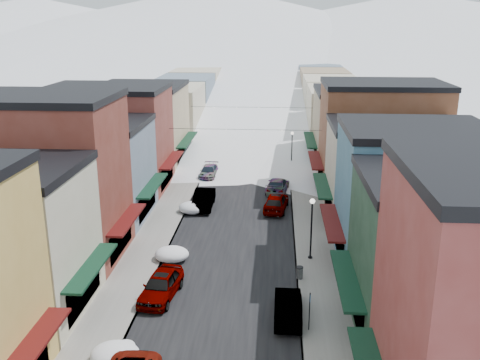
# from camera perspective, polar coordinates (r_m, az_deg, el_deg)

# --- Properties ---
(road) EXTENTS (10.00, 160.00, 0.01)m
(road) POSITION_cam_1_polar(r_m,az_deg,el_deg) (78.26, 1.37, 3.86)
(road) COLOR black
(road) RESTS_ON ground
(sidewalk_left) EXTENTS (3.20, 160.00, 0.15)m
(sidewalk_left) POSITION_cam_1_polar(r_m,az_deg,el_deg) (78.80, -3.44, 3.98)
(sidewalk_left) COLOR gray
(sidewalk_left) RESTS_ON ground
(sidewalk_right) EXTENTS (3.20, 160.00, 0.15)m
(sidewalk_right) POSITION_cam_1_polar(r_m,az_deg,el_deg) (78.24, 6.22, 3.81)
(sidewalk_right) COLOR gray
(sidewalk_right) RESTS_ON ground
(curb_left) EXTENTS (0.10, 160.00, 0.15)m
(curb_left) POSITION_cam_1_polar(r_m,az_deg,el_deg) (78.62, -2.31, 3.96)
(curb_left) COLOR slate
(curb_left) RESTS_ON ground
(curb_right) EXTENTS (0.10, 160.00, 0.15)m
(curb_right) POSITION_cam_1_polar(r_m,az_deg,el_deg) (78.19, 5.08, 3.84)
(curb_right) COLOR slate
(curb_right) RESTS_ON ground
(bldg_l_brick_near) EXTENTS (12.30, 8.20, 12.50)m
(bldg_l_brick_near) POSITION_cam_1_polar(r_m,az_deg,el_deg) (42.01, -20.19, 0.14)
(bldg_l_brick_near) COLOR maroon
(bldg_l_brick_near) RESTS_ON ground
(bldg_l_grayblue) EXTENTS (11.30, 9.20, 9.00)m
(bldg_l_grayblue) POSITION_cam_1_polar(r_m,az_deg,el_deg) (49.87, -15.61, 1.01)
(bldg_l_grayblue) COLOR slate
(bldg_l_grayblue) RESTS_ON ground
(bldg_l_brick_far) EXTENTS (13.30, 9.20, 11.00)m
(bldg_l_brick_far) POSITION_cam_1_polar(r_m,az_deg,el_deg) (58.22, -13.75, 4.39)
(bldg_l_brick_far) COLOR maroon
(bldg_l_brick_far) RESTS_ON ground
(bldg_l_tan) EXTENTS (11.30, 11.20, 10.00)m
(bldg_l_tan) POSITION_cam_1_polar(r_m,az_deg,el_deg) (67.47, -10.40, 5.83)
(bldg_l_tan) COLOR tan
(bldg_l_tan) RESTS_ON ground
(bldg_r_green) EXTENTS (11.30, 9.20, 9.50)m
(bldg_r_green) POSITION_cam_1_polar(r_m,az_deg,el_deg) (32.48, 21.37, -7.65)
(bldg_r_green) COLOR #1A3724
(bldg_r_green) RESTS_ON ground
(bldg_r_blue) EXTENTS (11.30, 9.20, 10.50)m
(bldg_r_blue) POSITION_cam_1_polar(r_m,az_deg,el_deg) (40.38, 17.82, -1.76)
(bldg_r_blue) COLOR #396881
(bldg_r_blue) RESTS_ON ground
(bldg_r_cream) EXTENTS (12.30, 9.20, 9.00)m
(bldg_r_cream) POSITION_cam_1_polar(r_m,az_deg,el_deg) (49.09, 15.92, 0.74)
(bldg_r_cream) COLOR #C0B59A
(bldg_r_cream) RESTS_ON ground
(bldg_r_brick_far) EXTENTS (13.30, 9.20, 11.50)m
(bldg_r_brick_far) POSITION_cam_1_polar(r_m,az_deg,el_deg) (57.46, 14.75, 4.41)
(bldg_r_brick_far) COLOR brown
(bldg_r_brick_far) RESTS_ON ground
(bldg_r_tan) EXTENTS (11.30, 11.20, 9.50)m
(bldg_r_tan) POSITION_cam_1_polar(r_m,az_deg,el_deg) (67.15, 12.33, 5.45)
(bldg_r_tan) COLOR #907D5E
(bldg_r_tan) RESTS_ON ground
(distant_blocks) EXTENTS (34.00, 55.00, 8.00)m
(distant_blocks) POSITION_cam_1_polar(r_m,az_deg,el_deg) (100.17, 2.00, 9.04)
(distant_blocks) COLOR gray
(distant_blocks) RESTS_ON ground
(mountain_ridge) EXTENTS (670.00, 340.00, 34.00)m
(mountain_ridge) POSITION_cam_1_polar(r_m,az_deg,el_deg) (294.27, -0.53, 16.21)
(mountain_ridge) COLOR silver
(mountain_ridge) RESTS_ON ground
(overhead_cables) EXTENTS (16.40, 15.04, 0.04)m
(overhead_cables) POSITION_cam_1_polar(r_m,az_deg,el_deg) (64.78, 0.90, 6.72)
(overhead_cables) COLOR black
(overhead_cables) RESTS_ON ground
(car_silver_sedan) EXTENTS (2.59, 5.19, 1.70)m
(car_silver_sedan) POSITION_cam_1_polar(r_m,az_deg,el_deg) (35.99, -8.43, -11.06)
(car_silver_sedan) COLOR gray
(car_silver_sedan) RESTS_ON ground
(car_dark_hatch) EXTENTS (1.82, 5.17, 1.70)m
(car_dark_hatch) POSITION_cam_1_polar(r_m,az_deg,el_deg) (51.74, -3.91, -2.06)
(car_dark_hatch) COLOR black
(car_dark_hatch) RESTS_ON ground
(car_silver_wagon) EXTENTS (2.05, 4.72, 1.35)m
(car_silver_wagon) POSITION_cam_1_polar(r_m,az_deg,el_deg) (61.68, -3.36, 0.91)
(car_silver_wagon) COLOR #A5A7AD
(car_silver_wagon) RESTS_ON ground
(car_green_sedan) EXTENTS (1.68, 4.73, 1.55)m
(car_green_sedan) POSITION_cam_1_polar(r_m,az_deg,el_deg) (33.54, 5.13, -13.30)
(car_green_sedan) COLOR black
(car_green_sedan) RESTS_ON ground
(car_gray_suv) EXTENTS (2.68, 5.27, 1.72)m
(car_gray_suv) POSITION_cam_1_polar(r_m,az_deg,el_deg) (51.00, 3.87, -2.34)
(car_gray_suv) COLOR #9D9FA5
(car_gray_suv) RESTS_ON ground
(car_black_sedan) EXTENTS (2.75, 5.42, 1.51)m
(car_black_sedan) POSITION_cam_1_polar(r_m,az_deg,el_deg) (56.43, 4.02, -0.55)
(car_black_sedan) COLOR black
(car_black_sedan) RESTS_ON ground
(car_lane_silver) EXTENTS (1.77, 4.05, 1.36)m
(car_lane_silver) POSITION_cam_1_polar(r_m,az_deg,el_deg) (79.09, 0.04, 4.50)
(car_lane_silver) COLOR gray
(car_lane_silver) RESTS_ON ground
(car_lane_white) EXTENTS (3.25, 6.13, 1.64)m
(car_lane_white) POSITION_cam_1_polar(r_m,az_deg,el_deg) (89.20, 2.56, 6.00)
(car_lane_white) COLOR white
(car_lane_white) RESTS_ON ground
(parking_sign) EXTENTS (0.07, 0.33, 2.40)m
(parking_sign) POSITION_cam_1_polar(r_m,az_deg,el_deg) (31.96, 7.43, -13.41)
(parking_sign) COLOR black
(parking_sign) RESTS_ON sidewalk_right
(trash_can) EXTENTS (0.51, 0.51, 0.86)m
(trash_can) POSITION_cam_1_polar(r_m,az_deg,el_deg) (38.07, 6.37, -9.77)
(trash_can) COLOR #55575A
(trash_can) RESTS_ON sidewalk_right
(streetlamp_near) EXTENTS (0.40, 0.40, 4.76)m
(streetlamp_near) POSITION_cam_1_polar(r_m,az_deg,el_deg) (40.19, 7.65, -4.36)
(streetlamp_near) COLOR black
(streetlamp_near) RESTS_ON sidewalk_right
(streetlamp_far) EXTENTS (0.37, 0.37, 4.51)m
(streetlamp_far) POSITION_cam_1_polar(r_m,az_deg,el_deg) (64.62, 5.56, 3.72)
(streetlamp_far) COLOR black
(streetlamp_far) RESTS_ON sidewalk_right
(snow_pile_near) EXTENTS (2.64, 2.82, 1.12)m
(snow_pile_near) POSITION_cam_1_polar(r_m,az_deg,el_deg) (30.51, -13.10, -17.63)
(snow_pile_near) COLOR white
(snow_pile_near) RESTS_ON ground
(snow_pile_mid) EXTENTS (2.59, 2.80, 1.10)m
(snow_pile_mid) POSITION_cam_1_polar(r_m,az_deg,el_deg) (41.08, -7.23, -7.83)
(snow_pile_mid) COLOR white
(snow_pile_mid) RESTS_ON ground
(snow_pile_far) EXTENTS (2.64, 2.83, 1.12)m
(snow_pile_far) POSITION_cam_1_polar(r_m,az_deg,el_deg) (50.52, -5.01, -2.95)
(snow_pile_far) COLOR white
(snow_pile_far) RESTS_ON ground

